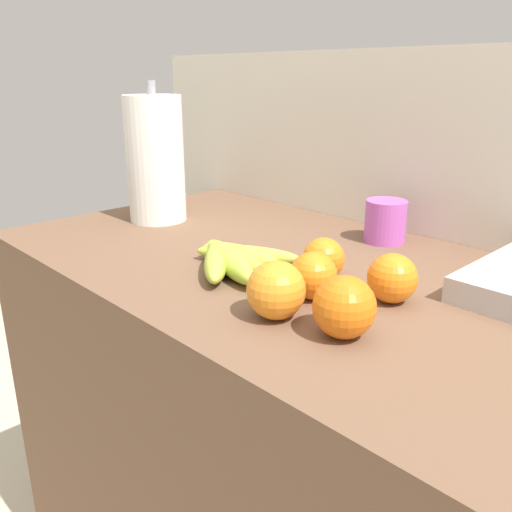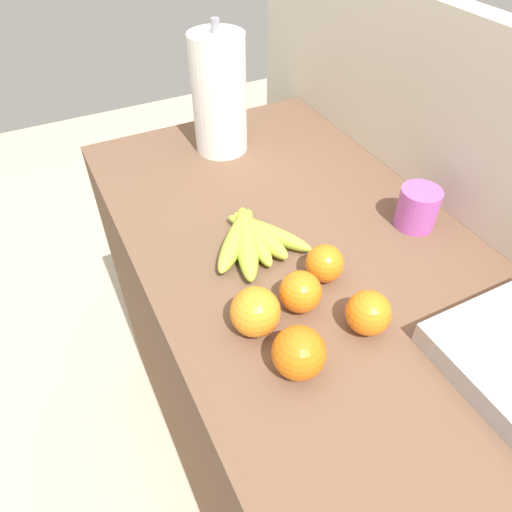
# 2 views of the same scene
# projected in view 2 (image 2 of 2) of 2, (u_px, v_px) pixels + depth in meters

# --- Properties ---
(counter) EXTENTS (1.71, 0.65, 0.93)m
(counter) POSITION_uv_depth(u_px,v_px,m) (353.00, 465.00, 1.08)
(counter) COLOR brown
(counter) RESTS_ON ground
(wall_back) EXTENTS (2.11, 0.06, 1.30)m
(wall_back) POSITION_uv_depth(u_px,v_px,m) (494.00, 359.00, 1.07)
(wall_back) COLOR silver
(wall_back) RESTS_ON ground
(banana_bunch) EXTENTS (0.21, 0.21, 0.04)m
(banana_bunch) POSITION_uv_depth(u_px,v_px,m) (251.00, 238.00, 0.92)
(banana_bunch) COLOR #ADC13F
(banana_bunch) RESTS_ON counter
(orange_back_left) EXTENTS (0.07, 0.07, 0.07)m
(orange_back_left) POSITION_uv_depth(u_px,v_px,m) (300.00, 292.00, 0.80)
(orange_back_left) COLOR orange
(orange_back_left) RESTS_ON counter
(orange_right) EXTENTS (0.08, 0.08, 0.08)m
(orange_right) POSITION_uv_depth(u_px,v_px,m) (299.00, 353.00, 0.70)
(orange_right) COLOR orange
(orange_right) RESTS_ON counter
(orange_far_right) EXTENTS (0.07, 0.07, 0.07)m
(orange_far_right) POSITION_uv_depth(u_px,v_px,m) (368.00, 313.00, 0.76)
(orange_far_right) COLOR orange
(orange_far_right) RESTS_ON counter
(orange_back_right) EXTENTS (0.08, 0.08, 0.08)m
(orange_back_right) POSITION_uv_depth(u_px,v_px,m) (255.00, 312.00, 0.76)
(orange_back_right) COLOR orange
(orange_back_right) RESTS_ON counter
(orange_front) EXTENTS (0.07, 0.07, 0.07)m
(orange_front) POSITION_uv_depth(u_px,v_px,m) (325.00, 263.00, 0.85)
(orange_front) COLOR orange
(orange_front) RESTS_ON counter
(paper_towel_roll) EXTENTS (0.13, 0.13, 0.31)m
(paper_towel_roll) POSITION_uv_depth(u_px,v_px,m) (219.00, 95.00, 1.11)
(paper_towel_roll) COLOR white
(paper_towel_roll) RESTS_ON counter
(mug) EXTENTS (0.08, 0.08, 0.09)m
(mug) POSITION_uv_depth(u_px,v_px,m) (418.00, 208.00, 0.96)
(mug) COLOR #BC56BF
(mug) RESTS_ON counter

